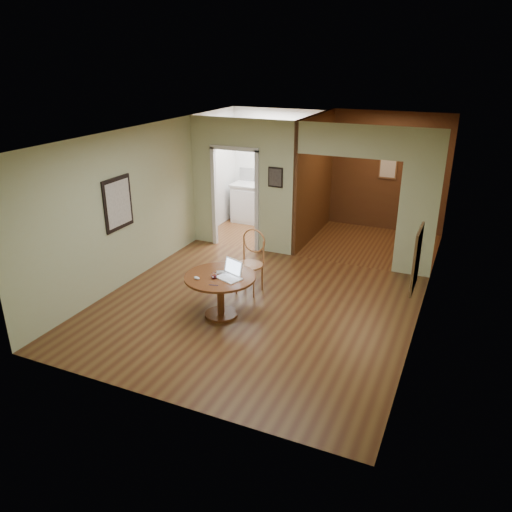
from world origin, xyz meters
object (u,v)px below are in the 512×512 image
at_px(dining_table, 220,286).
at_px(chair, 251,258).
at_px(open_laptop, 231,273).
at_px(closed_laptop, 226,273).

bearing_deg(dining_table, chair, 87.04).
height_order(dining_table, open_laptop, open_laptop).
height_order(chair, closed_laptop, chair).
bearing_deg(dining_table, open_laptop, 11.16).
bearing_deg(open_laptop, dining_table, -147.65).
bearing_deg(chair, closed_laptop, -87.61).
relative_size(open_laptop, closed_laptop, 1.47).
distance_m(dining_table, closed_laptop, 0.22).
distance_m(chair, open_laptop, 1.02).
height_order(chair, open_laptop, chair).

